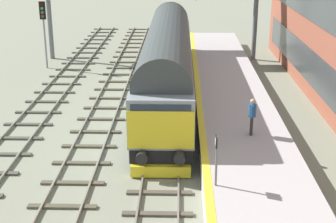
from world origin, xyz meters
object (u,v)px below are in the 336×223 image
Objects in this scene: signal_post_near at (44,25)px; waiting_passenger at (252,113)px; platform_number_sign at (216,153)px; diesel_locomotive at (167,60)px.

signal_post_near is 2.97× the size of waiting_passenger.
platform_number_sign is (11.13, -20.06, -0.94)m from signal_post_near.
platform_number_sign reaches higher than waiting_passenger.
diesel_locomotive is 12.67m from platform_number_sign.
platform_number_sign is 5.13m from waiting_passenger.
waiting_passenger is at bearing 68.58° from platform_number_sign.
signal_post_near is 20.10m from waiting_passenger.
signal_post_near is (-9.13, 7.56, 0.68)m from diesel_locomotive.
platform_number_sign is at bearing -60.98° from signal_post_near.
diesel_locomotive is at bearing -39.62° from signal_post_near.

